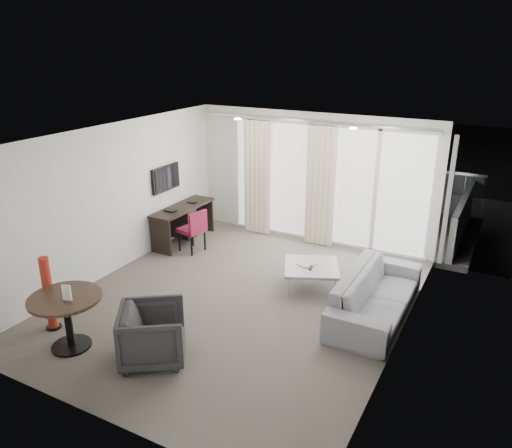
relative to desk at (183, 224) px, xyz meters
The scene contains 28 objects.
floor 2.79m from the desk, 36.26° to the right, with size 5.00×6.00×0.00m, color #5A544C.
ceiling 3.55m from the desk, 36.26° to the right, with size 5.00×6.00×0.00m, color white.
wall_left 1.90m from the desk, 99.31° to the right, with size 0.00×6.00×2.60m, color silver.
wall_right 5.09m from the desk, 19.08° to the right, with size 0.00×6.00×2.60m, color silver.
wall_front 5.23m from the desk, 64.30° to the right, with size 5.00×0.00×2.60m, color silver.
window_panel 2.99m from the desk, 28.03° to the left, with size 4.00×0.02×2.38m, color white, non-canonical shape.
window_frame 2.98m from the desk, 27.77° to the left, with size 4.10×0.06×2.44m, color white, non-canonical shape.
curtain_left 1.80m from the desk, 47.56° to the left, with size 0.60×0.20×2.38m, color beige, non-canonical shape.
curtain_right 2.87m from the desk, 25.49° to the left, with size 0.60×0.20×2.38m, color beige, non-canonical shape.
curtain_track 3.27m from the desk, 27.93° to the left, with size 4.80×0.04×0.04m, color #B2B2B7, non-canonical shape.
downlight_a 2.59m from the desk, ahead, with size 0.12×0.12×0.02m, color #FFE0B2.
downlight_b 4.09m from the desk, ahead, with size 0.12×0.12×0.02m, color #FFE0B2.
desk is the anchor object (origin of this frame).
tv 1.02m from the desk, 140.06° to the right, with size 0.05×0.80×0.50m, color black, non-canonical shape.
desk_chair 0.55m from the desk, 36.71° to the right, with size 0.46×0.43×0.85m, color maroon, non-canonical shape.
round_table 3.90m from the desk, 77.00° to the right, with size 0.95×0.95×0.76m, color #322217, non-canonical shape.
menu_card 3.99m from the desk, 75.63° to the right, with size 0.12×0.02×0.22m, color white, non-canonical shape.
red_lamp 3.60m from the desk, 85.48° to the right, with size 0.22×0.22×1.10m, color #A72A1B.
tub_armchair 4.05m from the desk, 59.65° to the right, with size 0.80×0.82×0.75m, color #2A2A2B.
coffee_table 3.16m from the desk, 12.42° to the right, with size 0.88×0.88×0.39m, color gray, non-canonical shape.
remote 3.20m from the desk, 13.94° to the right, with size 0.05×0.14×0.02m, color black, non-canonical shape.
magazine 3.06m from the desk, 12.44° to the right, with size 0.20×0.25×0.01m, color gray, non-canonical shape.
sofa 4.39m from the desk, 13.67° to the right, with size 2.29×0.90×0.67m, color gray.
terrace_slab 3.85m from the desk, 48.51° to the left, with size 5.60×3.00×0.12m, color #4D4D50.
rattan_chair_a 4.22m from the desk, 49.00° to the left, with size 0.53×0.53×0.78m, color #473421, non-canonical shape.
rattan_chair_b 4.83m from the desk, 32.80° to the left, with size 0.61×0.61×0.89m, color #473421, non-canonical shape.
rattan_table 4.35m from the desk, 43.42° to the left, with size 0.55×0.55×0.55m, color #473421, non-canonical shape.
balustrade 5.00m from the desk, 59.59° to the left, with size 5.50×0.06×1.05m, color #B2B2B7, non-canonical shape.
Camera 1 is at (3.55, -6.07, 3.90)m, focal length 35.00 mm.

